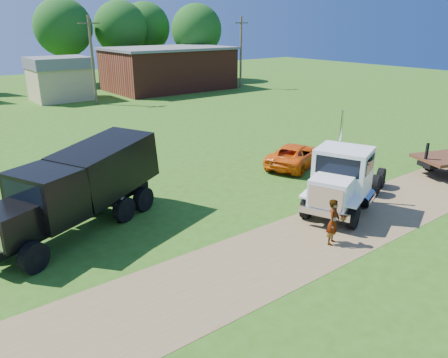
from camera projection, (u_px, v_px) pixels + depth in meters
ground at (297, 245)px, 17.27m from camera, size 140.00×140.00×0.00m
dirt_track at (297, 245)px, 17.27m from camera, size 120.00×4.20×0.01m
white_semi_tractor at (343, 179)px, 20.08m from camera, size 7.44×4.85×4.46m
black_dump_truck at (81, 185)px, 18.13m from camera, size 8.24×5.44×3.57m
orange_pickup at (295, 155)px, 26.58m from camera, size 5.46×4.02×1.38m
spectator_a at (333, 222)px, 17.10m from camera, size 0.81×0.68×1.89m
spectator_b at (119, 204)px, 19.11m from camera, size 1.01×0.99×1.64m
brick_building at (169, 68)px, 56.51m from camera, size 15.40×10.40×5.30m
tan_shed at (60, 78)px, 48.57m from camera, size 6.20×5.40×4.70m
utility_poles at (92, 59)px, 45.21m from camera, size 42.20×0.28×9.00m
tree_row at (44, 30)px, 55.53m from camera, size 57.01×15.71×11.50m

